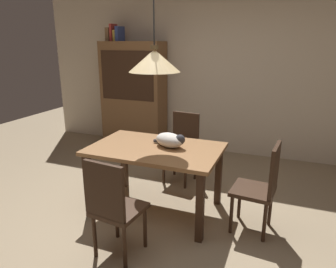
% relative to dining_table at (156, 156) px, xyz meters
% --- Properties ---
extents(ground, '(10.00, 10.00, 0.00)m').
position_rel_dining_table_xyz_m(ground, '(0.11, -0.38, -0.65)').
color(ground, '#998466').
extents(back_wall, '(6.40, 0.10, 2.90)m').
position_rel_dining_table_xyz_m(back_wall, '(0.11, 2.27, 0.80)').
color(back_wall, beige).
rests_on(back_wall, ground).
extents(dining_table, '(1.40, 0.90, 0.75)m').
position_rel_dining_table_xyz_m(dining_table, '(0.00, 0.00, 0.00)').
color(dining_table, olive).
rests_on(dining_table, ground).
extents(chair_far_back, '(0.44, 0.44, 0.93)m').
position_rel_dining_table_xyz_m(chair_far_back, '(0.01, 0.88, -0.14)').
color(chair_far_back, '#382316').
rests_on(chair_far_back, ground).
extents(chair_near_front, '(0.44, 0.44, 0.93)m').
position_rel_dining_table_xyz_m(chair_near_front, '(-0.01, -0.88, -0.14)').
color(chair_near_front, '#382316').
rests_on(chair_near_front, ground).
extents(chair_right_side, '(0.44, 0.44, 0.93)m').
position_rel_dining_table_xyz_m(chair_right_side, '(1.13, -0.01, -0.14)').
color(chair_right_side, '#382316').
rests_on(chair_right_side, ground).
extents(cat_sleeping, '(0.41, 0.33, 0.16)m').
position_rel_dining_table_xyz_m(cat_sleeping, '(0.14, 0.07, 0.18)').
color(cat_sleeping, silver).
rests_on(cat_sleeping, dining_table).
extents(pendant_lamp, '(0.52, 0.52, 1.30)m').
position_rel_dining_table_xyz_m(pendant_lamp, '(-0.00, 0.00, 1.01)').
color(pendant_lamp, beige).
extents(hutch_bookcase, '(1.12, 0.45, 1.85)m').
position_rel_dining_table_xyz_m(hutch_bookcase, '(-1.27, 1.94, 0.24)').
color(hutch_bookcase, brown).
rests_on(hutch_bookcase, ground).
extents(book_brown_thick, '(0.06, 0.24, 0.22)m').
position_rel_dining_table_xyz_m(book_brown_thick, '(-1.69, 1.94, 1.31)').
color(book_brown_thick, brown).
rests_on(book_brown_thick, hutch_bookcase).
extents(book_red_tall, '(0.04, 0.22, 0.28)m').
position_rel_dining_table_xyz_m(book_red_tall, '(-1.62, 1.94, 1.34)').
color(book_red_tall, '#B73833').
rests_on(book_red_tall, hutch_bookcase).
extents(book_yellow_short, '(0.04, 0.20, 0.18)m').
position_rel_dining_table_xyz_m(book_yellow_short, '(-1.56, 1.94, 1.29)').
color(book_yellow_short, gold).
rests_on(book_yellow_short, hutch_bookcase).
extents(book_blue_wide, '(0.06, 0.24, 0.24)m').
position_rel_dining_table_xyz_m(book_blue_wide, '(-1.50, 1.94, 1.32)').
color(book_blue_wide, '#384C93').
rests_on(book_blue_wide, hutch_bookcase).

